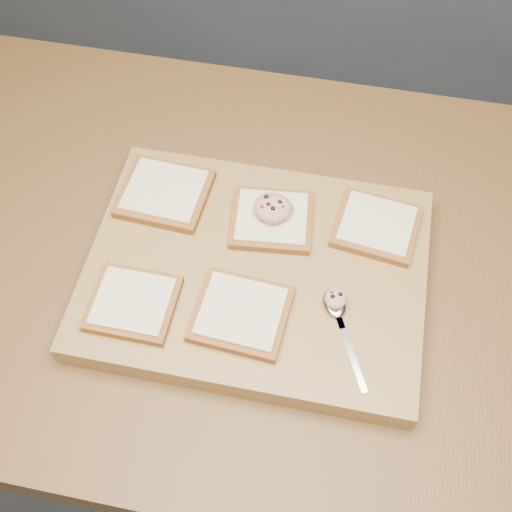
{
  "coord_description": "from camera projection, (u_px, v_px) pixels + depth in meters",
  "views": [
    {
      "loc": [
        -0.07,
        -0.53,
        1.73
      ],
      "look_at": [
        -0.16,
        -0.05,
        0.97
      ],
      "focal_mm": 45.0,
      "sensor_mm": 36.0,
      "label": 1
    }
  ],
  "objects": [
    {
      "name": "ground",
      "position": [
        319.0,
        443.0,
        1.73
      ],
      "size": [
        4.0,
        4.0,
        0.0
      ],
      "primitive_type": "plane",
      "color": "#515459",
      "rests_on": "ground"
    },
    {
      "name": "island_counter",
      "position": [
        337.0,
        381.0,
        1.35
      ],
      "size": [
        2.0,
        0.8,
        0.9
      ],
      "color": "slate",
      "rests_on": "ground"
    },
    {
      "name": "cutting_board",
      "position": [
        256.0,
        273.0,
        0.94
      ],
      "size": [
        0.49,
        0.37,
        0.04
      ],
      "primitive_type": "cube",
      "color": "#AC8449",
      "rests_on": "island_counter"
    },
    {
      "name": "bread_far_left",
      "position": [
        165.0,
        193.0,
        0.99
      ],
      "size": [
        0.14,
        0.13,
        0.02
      ],
      "color": "brown",
      "rests_on": "cutting_board"
    },
    {
      "name": "bread_far_center",
      "position": [
        272.0,
        219.0,
        0.96
      ],
      "size": [
        0.13,
        0.12,
        0.02
      ],
      "color": "brown",
      "rests_on": "cutting_board"
    },
    {
      "name": "bread_far_right",
      "position": [
        377.0,
        226.0,
        0.96
      ],
      "size": [
        0.13,
        0.12,
        0.02
      ],
      "color": "brown",
      "rests_on": "cutting_board"
    },
    {
      "name": "bread_near_left",
      "position": [
        133.0,
        303.0,
        0.89
      ],
      "size": [
        0.12,
        0.11,
        0.02
      ],
      "color": "brown",
      "rests_on": "cutting_board"
    },
    {
      "name": "bread_near_center",
      "position": [
        241.0,
        313.0,
        0.88
      ],
      "size": [
        0.13,
        0.12,
        0.02
      ],
      "color": "brown",
      "rests_on": "cutting_board"
    },
    {
      "name": "tuna_salad_dollop",
      "position": [
        273.0,
        208.0,
        0.95
      ],
      "size": [
        0.06,
        0.05,
        0.03
      ],
      "color": "tan",
      "rests_on": "bread_far_center"
    },
    {
      "name": "spoon",
      "position": [
        337.0,
        310.0,
        0.88
      ],
      "size": [
        0.08,
        0.15,
        0.01
      ],
      "color": "silver",
      "rests_on": "cutting_board"
    },
    {
      "name": "spoon_salad",
      "position": [
        336.0,
        298.0,
        0.88
      ],
      "size": [
        0.03,
        0.03,
        0.02
      ],
      "color": "tan",
      "rests_on": "spoon"
    }
  ]
}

